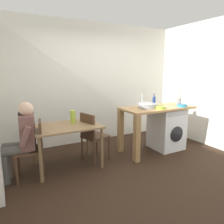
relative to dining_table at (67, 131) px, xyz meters
name	(u,v)px	position (x,y,z in m)	size (l,w,h in m)	color
ground_plane	(133,168)	(0.97, -0.60, -0.64)	(5.46, 5.46, 0.00)	black
wall_back	(92,83)	(0.97, 1.15, 0.71)	(4.60, 0.10, 2.70)	silver
wall_counter_side	(221,85)	(3.12, -0.60, 0.71)	(0.10, 3.80, 2.70)	silver
dining_table	(67,131)	(0.00, 0.00, 0.00)	(1.10, 0.76, 0.74)	olive
chair_person_seat	(34,146)	(-0.55, -0.11, -0.14)	(0.46, 0.46, 0.90)	#4C3323
chair_opposite	(92,134)	(0.48, 0.03, -0.14)	(0.49, 0.49, 0.90)	#4C3323
seated_person	(22,137)	(-0.71, -0.09, 0.03)	(0.53, 0.53, 1.20)	#595651
kitchen_counter	(149,116)	(1.65, -0.11, 0.12)	(1.50, 0.68, 0.92)	tan
washing_machine	(166,128)	(2.13, -0.11, -0.21)	(0.60, 0.61, 0.86)	silver
sink_basin	(147,106)	(1.60, -0.11, 0.32)	(0.38, 0.38, 0.09)	#9EA0A5
tap	(142,100)	(1.60, 0.07, 0.42)	(0.02, 0.02, 0.28)	#B2B2B7
bottle_tall_green	(154,101)	(1.86, 0.00, 0.39)	(0.06, 0.06, 0.25)	navy
mixing_bowl	(160,107)	(1.76, -0.31, 0.31)	(0.20, 0.20, 0.06)	#A8C63D
utensil_crock	(179,101)	(2.49, -0.06, 0.35)	(0.11, 0.11, 0.30)	gray
colander	(182,105)	(2.31, -0.33, 0.31)	(0.20, 0.20, 0.06)	teal
vase	(73,117)	(0.15, 0.10, 0.21)	(0.09, 0.09, 0.23)	#A8C63D
scissors	(159,108)	(1.81, -0.21, 0.28)	(0.15, 0.06, 0.01)	#B2B2B7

